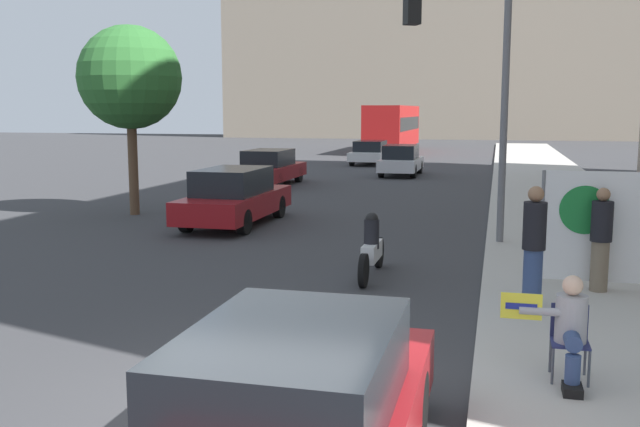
{
  "coord_description": "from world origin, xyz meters",
  "views": [
    {
      "loc": [
        2.48,
        -6.37,
        3.06
      ],
      "look_at": [
        -0.09,
        3.9,
        1.53
      ],
      "focal_mm": 40.0,
      "sensor_mm": 36.0,
      "label": 1
    }
  ],
  "objects_px": {
    "parked_car_curbside": "(296,415)",
    "car_on_road_nearest": "(234,197)",
    "car_on_road_midblock": "(270,168)",
    "street_tree_near_curb": "(130,78)",
    "city_bus_on_road": "(393,126)",
    "traffic_light_pole": "(472,65)",
    "seated_protester": "(569,327)",
    "car_on_road_distant": "(401,160)",
    "motorcycle_on_road": "(372,249)",
    "pedestrian_behind": "(601,239)",
    "jogger_on_sidewalk": "(534,246)",
    "protest_banner": "(616,227)",
    "car_on_road_far_lane": "(370,152)"
  },
  "relations": [
    {
      "from": "parked_car_curbside",
      "to": "car_on_road_nearest",
      "type": "xyz_separation_m",
      "value": [
        -5.39,
        12.84,
        0.04
      ]
    },
    {
      "from": "car_on_road_midblock",
      "to": "street_tree_near_curb",
      "type": "relative_size",
      "value": 0.87
    },
    {
      "from": "city_bus_on_road",
      "to": "street_tree_near_curb",
      "type": "height_order",
      "value": "street_tree_near_curb"
    },
    {
      "from": "traffic_light_pole",
      "to": "street_tree_near_curb",
      "type": "bearing_deg",
      "value": 162.62
    },
    {
      "from": "seated_protester",
      "to": "car_on_road_distant",
      "type": "distance_m",
      "value": 26.24
    },
    {
      "from": "city_bus_on_road",
      "to": "motorcycle_on_road",
      "type": "bearing_deg",
      "value": -82.28
    },
    {
      "from": "car_on_road_distant",
      "to": "car_on_road_midblock",
      "type": "bearing_deg",
      "value": -128.98
    },
    {
      "from": "city_bus_on_road",
      "to": "motorcycle_on_road",
      "type": "xyz_separation_m",
      "value": [
        5.42,
        -40.02,
        -1.42
      ]
    },
    {
      "from": "parked_car_curbside",
      "to": "motorcycle_on_road",
      "type": "distance_m",
      "value": 7.76
    },
    {
      "from": "car_on_road_nearest",
      "to": "street_tree_near_curb",
      "type": "relative_size",
      "value": 0.85
    },
    {
      "from": "pedestrian_behind",
      "to": "jogger_on_sidewalk",
      "type": "bearing_deg",
      "value": -69.94
    },
    {
      "from": "jogger_on_sidewalk",
      "to": "pedestrian_behind",
      "type": "xyz_separation_m",
      "value": [
        1.11,
        1.33,
        -0.08
      ]
    },
    {
      "from": "jogger_on_sidewalk",
      "to": "parked_car_curbside",
      "type": "xyz_separation_m",
      "value": [
        -2.01,
        -5.76,
        -0.35
      ]
    },
    {
      "from": "pedestrian_behind",
      "to": "protest_banner",
      "type": "xyz_separation_m",
      "value": [
        0.26,
        0.25,
        0.16
      ]
    },
    {
      "from": "car_on_road_nearest",
      "to": "parked_car_curbside",
      "type": "bearing_deg",
      "value": -67.23
    },
    {
      "from": "seated_protester",
      "to": "street_tree_near_curb",
      "type": "height_order",
      "value": "street_tree_near_curb"
    },
    {
      "from": "protest_banner",
      "to": "pedestrian_behind",
      "type": "bearing_deg",
      "value": -135.94
    },
    {
      "from": "jogger_on_sidewalk",
      "to": "seated_protester",
      "type": "bearing_deg",
      "value": 97.03
    },
    {
      "from": "jogger_on_sidewalk",
      "to": "pedestrian_behind",
      "type": "relative_size",
      "value": 1.08
    },
    {
      "from": "seated_protester",
      "to": "jogger_on_sidewalk",
      "type": "relative_size",
      "value": 0.63
    },
    {
      "from": "seated_protester",
      "to": "protest_banner",
      "type": "bearing_deg",
      "value": 70.87
    },
    {
      "from": "traffic_light_pole",
      "to": "car_on_road_distant",
      "type": "distance_m",
      "value": 18.38
    },
    {
      "from": "motorcycle_on_road",
      "to": "street_tree_near_curb",
      "type": "height_order",
      "value": "street_tree_near_curb"
    },
    {
      "from": "jogger_on_sidewalk",
      "to": "car_on_road_far_lane",
      "type": "bearing_deg",
      "value": -73.38
    },
    {
      "from": "protest_banner",
      "to": "car_on_road_midblock",
      "type": "relative_size",
      "value": 0.51
    },
    {
      "from": "traffic_light_pole",
      "to": "car_on_road_far_lane",
      "type": "relative_size",
      "value": 1.29
    },
    {
      "from": "jogger_on_sidewalk",
      "to": "car_on_road_nearest",
      "type": "xyz_separation_m",
      "value": [
        -7.4,
        7.07,
        -0.32
      ]
    },
    {
      "from": "seated_protester",
      "to": "parked_car_curbside",
      "type": "xyz_separation_m",
      "value": [
        -2.26,
        -2.83,
        -0.02
      ]
    },
    {
      "from": "car_on_road_far_lane",
      "to": "parked_car_curbside",
      "type": "bearing_deg",
      "value": -80.92
    },
    {
      "from": "street_tree_near_curb",
      "to": "car_on_road_distant",
      "type": "bearing_deg",
      "value": 67.76
    },
    {
      "from": "car_on_road_nearest",
      "to": "motorcycle_on_road",
      "type": "xyz_separation_m",
      "value": [
        4.63,
        -5.11,
        -0.23
      ]
    },
    {
      "from": "pedestrian_behind",
      "to": "traffic_light_pole",
      "type": "relative_size",
      "value": 0.29
    },
    {
      "from": "car_on_road_distant",
      "to": "motorcycle_on_road",
      "type": "xyz_separation_m",
      "value": [
        2.24,
        -20.83,
        -0.19
      ]
    },
    {
      "from": "parked_car_curbside",
      "to": "car_on_road_distant",
      "type": "distance_m",
      "value": 28.7
    },
    {
      "from": "car_on_road_far_lane",
      "to": "seated_protester",
      "type": "bearing_deg",
      "value": -76.3
    },
    {
      "from": "motorcycle_on_road",
      "to": "seated_protester",
      "type": "bearing_deg",
      "value": -58.33
    },
    {
      "from": "jogger_on_sidewalk",
      "to": "car_on_road_midblock",
      "type": "relative_size",
      "value": 0.38
    },
    {
      "from": "protest_banner",
      "to": "motorcycle_on_road",
      "type": "xyz_separation_m",
      "value": [
        -4.13,
        0.38,
        -0.63
      ]
    },
    {
      "from": "jogger_on_sidewalk",
      "to": "car_on_road_far_lane",
      "type": "relative_size",
      "value": 0.4
    },
    {
      "from": "pedestrian_behind",
      "to": "car_on_road_midblock",
      "type": "height_order",
      "value": "pedestrian_behind"
    },
    {
      "from": "parked_car_curbside",
      "to": "car_on_road_far_lane",
      "type": "distance_m",
      "value": 35.66
    },
    {
      "from": "motorcycle_on_road",
      "to": "jogger_on_sidewalk",
      "type": "bearing_deg",
      "value": -35.34
    },
    {
      "from": "car_on_road_distant",
      "to": "traffic_light_pole",
      "type": "bearing_deg",
      "value": -77.78
    },
    {
      "from": "car_on_road_far_lane",
      "to": "city_bus_on_road",
      "type": "relative_size",
      "value": 0.39
    },
    {
      "from": "car_on_road_nearest",
      "to": "street_tree_near_curb",
      "type": "distance_m",
      "value": 4.94
    },
    {
      "from": "jogger_on_sidewalk",
      "to": "protest_banner",
      "type": "distance_m",
      "value": 2.09
    },
    {
      "from": "car_on_road_midblock",
      "to": "car_on_road_far_lane",
      "type": "xyz_separation_m",
      "value": [
        2.01,
        12.41,
        -0.05
      ]
    },
    {
      "from": "pedestrian_behind",
      "to": "street_tree_near_curb",
      "type": "bearing_deg",
      "value": -149.65
    },
    {
      "from": "traffic_light_pole",
      "to": "motorcycle_on_road",
      "type": "height_order",
      "value": "traffic_light_pole"
    },
    {
      "from": "parked_car_curbside",
      "to": "pedestrian_behind",
      "type": "bearing_deg",
      "value": 66.28
    }
  ]
}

